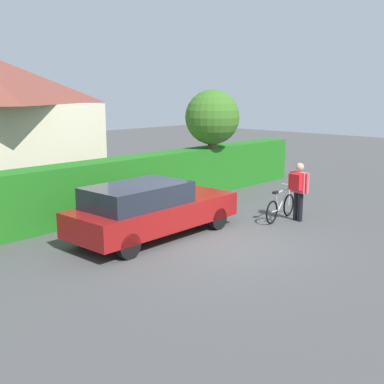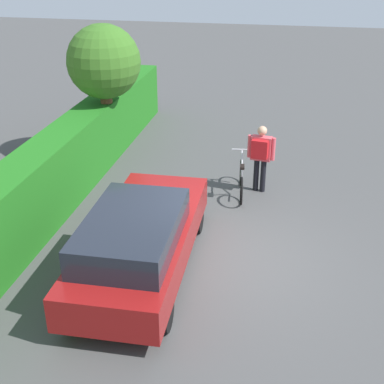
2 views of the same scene
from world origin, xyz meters
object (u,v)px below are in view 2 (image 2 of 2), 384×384
at_px(person_rider, 261,153).
at_px(parked_car_near, 140,239).
at_px(tree_kerbside, 104,64).
at_px(bicycle, 241,179).

bearing_deg(person_rider, parked_car_near, 154.80).
height_order(parked_car_near, person_rider, person_rider).
bearing_deg(person_rider, tree_kerbside, 74.27).
bearing_deg(parked_car_near, bicycle, -21.19).
xyz_separation_m(bicycle, person_rider, (0.22, -0.41, 0.63)).
relative_size(parked_car_near, bicycle, 2.66).
xyz_separation_m(person_rider, tree_kerbside, (1.18, 4.21, 1.67)).
distance_m(bicycle, tree_kerbside, 4.66).
distance_m(parked_car_near, person_rider, 4.34).
bearing_deg(bicycle, tree_kerbside, 69.67).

